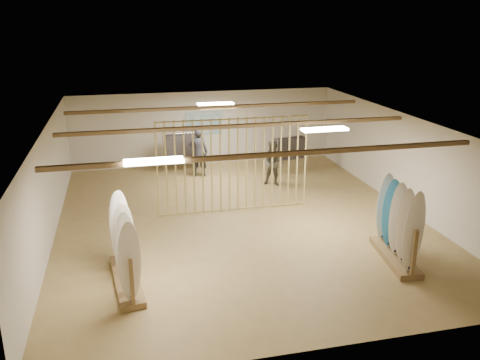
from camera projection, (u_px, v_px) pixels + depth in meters
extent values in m
plane|color=#9C814B|center=(240.00, 220.00, 14.38)|extent=(12.00, 12.00, 0.00)
plane|color=gray|center=(240.00, 123.00, 13.52)|extent=(12.00, 12.00, 0.00)
plane|color=beige|center=(204.00, 128.00, 19.50)|extent=(12.00, 0.00, 12.00)
plane|color=beige|center=(324.00, 278.00, 8.40)|extent=(12.00, 0.00, 12.00)
plane|color=beige|center=(48.00, 187.00, 12.85)|extent=(0.00, 12.00, 12.00)
plane|color=beige|center=(404.00, 162.00, 15.05)|extent=(0.00, 12.00, 12.00)
cube|color=brown|center=(240.00, 126.00, 13.54)|extent=(9.50, 6.12, 0.10)
cube|color=white|center=(240.00, 125.00, 13.53)|extent=(1.20, 0.35, 0.06)
cylinder|color=tan|center=(157.00, 170.00, 14.21)|extent=(0.05, 0.05, 2.78)
cylinder|color=tan|center=(166.00, 170.00, 14.26)|extent=(0.05, 0.05, 2.78)
cylinder|color=tan|center=(176.00, 169.00, 14.32)|extent=(0.05, 0.05, 2.78)
cylinder|color=tan|center=(185.00, 168.00, 14.38)|extent=(0.05, 0.05, 2.78)
cylinder|color=tan|center=(194.00, 168.00, 14.43)|extent=(0.05, 0.05, 2.78)
cylinder|color=tan|center=(203.00, 167.00, 14.49)|extent=(0.05, 0.05, 2.78)
cylinder|color=tan|center=(212.00, 167.00, 14.55)|extent=(0.05, 0.05, 2.78)
cylinder|color=tan|center=(220.00, 166.00, 14.60)|extent=(0.05, 0.05, 2.78)
cylinder|color=tan|center=(229.00, 165.00, 14.66)|extent=(0.05, 0.05, 2.78)
cylinder|color=tan|center=(238.00, 165.00, 14.72)|extent=(0.05, 0.05, 2.78)
cylinder|color=tan|center=(247.00, 164.00, 14.77)|extent=(0.05, 0.05, 2.78)
cylinder|color=tan|center=(255.00, 164.00, 14.83)|extent=(0.05, 0.05, 2.78)
cylinder|color=tan|center=(264.00, 163.00, 14.89)|extent=(0.05, 0.05, 2.78)
cylinder|color=tan|center=(272.00, 163.00, 14.95)|extent=(0.05, 0.05, 2.78)
cylinder|color=tan|center=(281.00, 162.00, 15.00)|extent=(0.05, 0.05, 2.78)
cylinder|color=tan|center=(289.00, 161.00, 15.06)|extent=(0.05, 0.05, 2.78)
cylinder|color=tan|center=(297.00, 161.00, 15.12)|extent=(0.05, 0.05, 2.78)
cylinder|color=tan|center=(305.00, 160.00, 15.17)|extent=(0.05, 0.05, 2.78)
cube|color=teal|center=(204.00, 123.00, 19.42)|extent=(1.40, 0.03, 0.90)
cube|color=brown|center=(127.00, 280.00, 10.99)|extent=(0.73, 2.35, 0.14)
cylinder|color=black|center=(124.00, 244.00, 10.72)|extent=(0.23, 2.25, 0.01)
ellipsoid|color=silver|center=(129.00, 261.00, 9.84)|extent=(0.45, 0.10, 1.72)
ellipsoid|color=white|center=(127.00, 252.00, 10.18)|extent=(0.45, 0.10, 1.72)
ellipsoid|color=silver|center=(125.00, 245.00, 10.53)|extent=(0.45, 0.10, 1.72)
ellipsoid|color=white|center=(123.00, 237.00, 10.87)|extent=(0.45, 0.10, 1.72)
ellipsoid|color=white|center=(121.00, 231.00, 11.21)|extent=(0.45, 0.10, 1.72)
ellipsoid|color=white|center=(119.00, 224.00, 11.56)|extent=(0.45, 0.10, 1.72)
cube|color=brown|center=(395.00, 257.00, 12.05)|extent=(0.85, 2.14, 0.15)
cylinder|color=black|center=(398.00, 221.00, 11.76)|extent=(0.31, 2.01, 0.01)
ellipsoid|color=silver|center=(414.00, 233.00, 10.95)|extent=(0.48, 0.13, 1.83)
ellipsoid|color=silver|center=(406.00, 225.00, 11.34)|extent=(0.48, 0.13, 1.83)
ellipsoid|color=white|center=(399.00, 218.00, 11.74)|extent=(0.48, 0.13, 1.83)
ellipsoid|color=#2D8CD1|center=(392.00, 211.00, 12.14)|extent=(0.48, 0.13, 1.83)
ellipsoid|color=silver|center=(386.00, 205.00, 12.54)|extent=(0.48, 0.13, 1.83)
cylinder|color=silver|center=(182.00, 133.00, 18.51)|extent=(1.37, 0.19, 0.03)
cube|color=black|center=(183.00, 146.00, 18.66)|extent=(1.31, 0.49, 0.84)
cylinder|color=silver|center=(183.00, 152.00, 18.72)|extent=(0.03, 0.03, 1.48)
cylinder|color=silver|center=(290.00, 137.00, 18.40)|extent=(1.26, 0.32, 0.03)
cube|color=black|center=(290.00, 148.00, 18.53)|extent=(1.24, 0.58, 0.78)
cylinder|color=silver|center=(289.00, 154.00, 18.59)|extent=(0.03, 0.03, 1.38)
imported|color=#24242B|center=(199.00, 149.00, 18.04)|extent=(0.82, 0.65, 2.01)
imported|color=#403E31|center=(274.00, 160.00, 17.06)|extent=(1.06, 0.99, 1.76)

